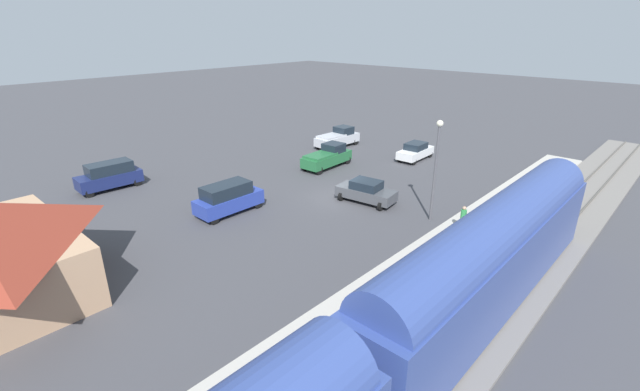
{
  "coord_description": "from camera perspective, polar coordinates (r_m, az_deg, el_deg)",
  "views": [
    {
      "loc": [
        -19.95,
        23.99,
        12.6
      ],
      "look_at": [
        -0.15,
        2.49,
        1.0
      ],
      "focal_mm": 24.1,
      "sensor_mm": 36.0,
      "label": 1
    }
  ],
  "objects": [
    {
      "name": "ground_plane",
      "position": [
        33.65,
        2.68,
        -0.37
      ],
      "size": [
        200.0,
        200.0,
        0.0
      ],
      "primitive_type": "plane",
      "color": "#424247"
    },
    {
      "name": "railway_track",
      "position": [
        27.7,
        25.61,
        -7.52
      ],
      "size": [
        4.8,
        70.0,
        0.3
      ],
      "color": "slate",
      "rests_on": "ground"
    },
    {
      "name": "platform",
      "position": [
        28.8,
        18.14,
        -5.13
      ],
      "size": [
        3.2,
        46.0,
        0.3
      ],
      "color": "#B7B2A8",
      "rests_on": "ground"
    },
    {
      "name": "pedestrian_on_platform",
      "position": [
        28.76,
        18.49,
        -2.72
      ],
      "size": [
        0.36,
        0.36,
        1.71
      ],
      "color": "#23284C",
      "rests_on": "platform"
    },
    {
      "name": "sedan_white",
      "position": [
        44.27,
        12.55,
        5.77
      ],
      "size": [
        2.02,
        4.57,
        1.74
      ],
      "color": "white",
      "rests_on": "ground"
    },
    {
      "name": "sedan_charcoal",
      "position": [
        32.77,
        6.14,
        0.56
      ],
      "size": [
        4.7,
        2.71,
        1.74
      ],
      "color": "#47494F",
      "rests_on": "ground"
    },
    {
      "name": "suv_navy",
      "position": [
        39.26,
        -26.19,
        2.41
      ],
      "size": [
        2.23,
        5.0,
        2.22
      ],
      "color": "navy",
      "rests_on": "ground"
    },
    {
      "name": "pickup_green",
      "position": [
        40.85,
        1.0,
        5.19
      ],
      "size": [
        2.22,
        5.49,
        2.14
      ],
      "color": "#236638",
      "rests_on": "ground"
    },
    {
      "name": "suv_blue",
      "position": [
        31.3,
        -12.1,
        -0.32
      ],
      "size": [
        1.99,
        4.91,
        2.22
      ],
      "color": "#283D9E",
      "rests_on": "ground"
    },
    {
      "name": "pickup_silver",
      "position": [
        48.0,
        2.39,
        7.68
      ],
      "size": [
        2.18,
        5.48,
        2.14
      ],
      "color": "silver",
      "rests_on": "ground"
    },
    {
      "name": "light_pole_near_platform",
      "position": [
        29.37,
        15.19,
        4.79
      ],
      "size": [
        0.44,
        0.44,
        6.99
      ],
      "color": "#515156",
      "rests_on": "ground"
    }
  ]
}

